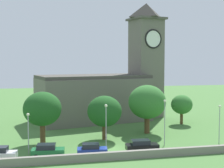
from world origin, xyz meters
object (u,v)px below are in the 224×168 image
object	(u,v)px
church	(108,87)
car_green	(48,151)
car_black	(142,146)
streetlamp_west_mid	(28,126)
car_blue	(92,150)
streetlamp_east_mid	(165,115)
streetlamp_east_end	(220,117)
streetlamp_central	(106,119)
tree_churchyard	(147,102)
tree_by_tower	(42,109)
tree_riverside_east	(182,105)
tree_riverside_west	(105,111)

from	to	relation	value
church	car_green	bearing A→B (deg)	-117.55
car_black	streetlamp_west_mid	xyz separation A→B (m)	(-16.23, 2.12, 3.17)
car_blue	streetlamp_east_mid	size ratio (longest dim) A/B	0.60
streetlamp_east_mid	streetlamp_east_end	world-z (taller)	streetlamp_east_mid
streetlamp_central	streetlamp_east_mid	size ratio (longest dim) A/B	0.95
streetlamp_west_mid	streetlamp_east_mid	distance (m)	20.88
tree_churchyard	car_blue	bearing A→B (deg)	-135.17
streetlamp_west_mid	tree_by_tower	xyz separation A→B (m)	(1.94, 5.46, 1.59)
streetlamp_east_mid	streetlamp_west_mid	bearing A→B (deg)	-178.33
tree_riverside_east	tree_riverside_west	bearing A→B (deg)	-152.29
streetlamp_east_end	tree_churchyard	distance (m)	13.19
streetlamp_east_mid	tree_riverside_west	bearing A→B (deg)	147.03
car_green	streetlamp_east_mid	bearing A→B (deg)	7.97
streetlamp_east_end	streetlamp_central	bearing A→B (deg)	179.82
church	streetlamp_east_mid	size ratio (longest dim) A/B	4.23
tree_churchyard	streetlamp_west_mid	bearing A→B (deg)	-156.07
streetlamp_east_mid	car_blue	bearing A→B (deg)	-164.46
car_blue	tree_riverside_east	bearing A→B (deg)	40.36
church	tree_churchyard	xyz separation A→B (m)	(4.25, -15.47, -1.66)
streetlamp_east_mid	tree_churchyard	world-z (taller)	tree_churchyard
streetlamp_central	tree_churchyard	bearing A→B (deg)	44.26
car_green	tree_churchyard	size ratio (longest dim) A/B	0.52
streetlamp_east_mid	car_black	bearing A→B (deg)	-149.51
streetlamp_west_mid	tree_riverside_east	size ratio (longest dim) A/B	0.96
car_black	streetlamp_west_mid	distance (m)	16.67
streetlamp_west_mid	tree_churchyard	bearing A→B (deg)	23.93
car_black	streetlamp_east_mid	xyz separation A→B (m)	(4.63, 2.73, 3.94)
tree_riverside_east	tree_riverside_west	distance (m)	20.89
car_green	tree_riverside_east	size ratio (longest dim) A/B	0.76
car_blue	tree_churchyard	world-z (taller)	tree_churchyard
car_green	tree_riverside_east	xyz separation A→B (m)	(28.06, 17.86, 3.20)
streetlamp_east_mid	tree_churchyard	xyz separation A→B (m)	(-0.07, 8.62, 0.96)
car_blue	streetlamp_east_end	xyz separation A→B (m)	(21.27, 2.67, 3.34)
church	streetlamp_west_mid	bearing A→B (deg)	-123.82
tree_churchyard	tree_riverside_west	size ratio (longest dim) A/B	1.19
church	tree_churchyard	world-z (taller)	church
tree_churchyard	streetlamp_east_mid	bearing A→B (deg)	-89.54
church	streetlamp_west_mid	distance (m)	29.92
car_blue	car_black	distance (m)	7.53
car_blue	streetlamp_east_end	bearing A→B (deg)	7.16
car_blue	streetlamp_east_end	distance (m)	21.69
church	streetlamp_east_end	xyz separation A→B (m)	(13.45, -24.79, -3.21)
streetlamp_east_mid	tree_riverside_west	size ratio (longest dim) A/B	0.97
car_blue	streetlamp_west_mid	world-z (taller)	streetlamp_west_mid
car_green	car_black	xyz separation A→B (m)	(13.58, -0.18, -0.04)
car_green	streetlamp_east_end	xyz separation A→B (m)	(27.35, 1.85, 3.31)
streetlamp_east_end	tree_churchyard	bearing A→B (deg)	134.64
streetlamp_central	streetlamp_east_end	world-z (taller)	streetlamp_central
streetlamp_east_mid	tree_by_tower	distance (m)	19.54
car_blue	tree_by_tower	xyz separation A→B (m)	(-6.78, 8.23, 4.75)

